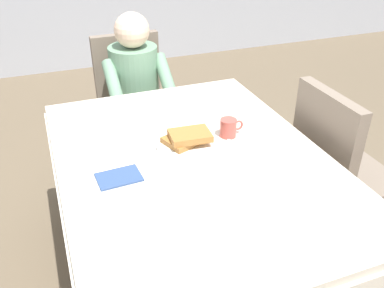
% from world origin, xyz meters
% --- Properties ---
extents(ground_plane, '(14.00, 14.00, 0.00)m').
position_xyz_m(ground_plane, '(0.00, 0.00, 0.00)').
color(ground_plane, brown).
extents(dining_table_main, '(1.12, 1.52, 0.74)m').
position_xyz_m(dining_table_main, '(0.00, 0.00, 0.65)').
color(dining_table_main, silver).
rests_on(dining_table_main, ground).
extents(chair_diner, '(0.44, 0.45, 0.93)m').
position_xyz_m(chair_diner, '(0.01, 1.17, 0.53)').
color(chair_diner, '#7A6B5B').
rests_on(chair_diner, ground).
extents(diner_person, '(0.40, 0.43, 1.12)m').
position_xyz_m(diner_person, '(0.01, 1.01, 0.67)').
color(diner_person, gray).
rests_on(diner_person, ground).
extents(chair_right_side, '(0.45, 0.44, 0.93)m').
position_xyz_m(chair_right_side, '(0.77, 0.00, 0.53)').
color(chair_right_side, '#7A6B5B').
rests_on(chair_right_side, ground).
extents(plate_breakfast, '(0.28, 0.28, 0.02)m').
position_xyz_m(plate_breakfast, '(0.01, 0.10, 0.75)').
color(plate_breakfast, white).
rests_on(plate_breakfast, dining_table_main).
extents(breakfast_stack, '(0.21, 0.19, 0.05)m').
position_xyz_m(breakfast_stack, '(0.01, 0.10, 0.78)').
color(breakfast_stack, '#A36B33').
rests_on(breakfast_stack, plate_breakfast).
extents(cup_coffee, '(0.11, 0.08, 0.08)m').
position_xyz_m(cup_coffee, '(0.22, 0.12, 0.78)').
color(cup_coffee, '#B24C42').
rests_on(cup_coffee, dining_table_main).
extents(syrup_pitcher, '(0.08, 0.08, 0.07)m').
position_xyz_m(syrup_pitcher, '(-0.23, 0.26, 0.78)').
color(syrup_pitcher, silver).
rests_on(syrup_pitcher, dining_table_main).
extents(fork_left_of_plate, '(0.03, 0.18, 0.00)m').
position_xyz_m(fork_left_of_plate, '(-0.18, 0.08, 0.74)').
color(fork_left_of_plate, silver).
rests_on(fork_left_of_plate, dining_table_main).
extents(knife_right_of_plate, '(0.03, 0.20, 0.00)m').
position_xyz_m(knife_right_of_plate, '(0.20, 0.08, 0.74)').
color(knife_right_of_plate, silver).
rests_on(knife_right_of_plate, dining_table_main).
extents(spoon_near_edge, '(0.15, 0.03, 0.00)m').
position_xyz_m(spoon_near_edge, '(0.06, -0.20, 0.74)').
color(spoon_near_edge, silver).
rests_on(spoon_near_edge, dining_table_main).
extents(napkin_folded, '(0.18, 0.13, 0.01)m').
position_xyz_m(napkin_folded, '(-0.32, -0.03, 0.74)').
color(napkin_folded, '#334C7F').
rests_on(napkin_folded, dining_table_main).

